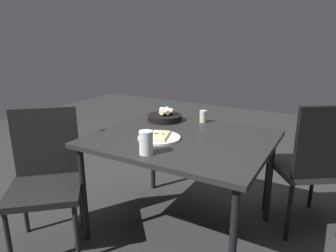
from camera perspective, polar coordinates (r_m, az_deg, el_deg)
The scene contains 8 objects.
ground at distance 2.32m, azimuth 2.45°, elevation -18.79°, with size 8.00×8.00×0.00m, color #282828.
dining_table at distance 2.01m, azimuth 2.67°, elevation -3.51°, with size 1.14×0.96×0.71m.
pizza_plate at distance 1.94m, azimuth -1.69°, elevation -2.14°, with size 0.28×0.28×0.04m.
bread_basket at distance 2.37m, azimuth -0.65°, elevation 1.76°, with size 0.27×0.27×0.10m.
beer_glass at distance 1.69m, azimuth -4.16°, elevation -3.42°, with size 0.08×0.08×0.13m.
pepper_shaker at distance 2.33m, azimuth 6.64°, elevation 1.71°, with size 0.05×0.05×0.09m.
chair_near at distance 2.13m, azimuth -22.12°, elevation -7.85°, with size 0.62×0.62×0.90m.
chair_far at distance 2.27m, azimuth 25.90°, elevation -5.90°, with size 0.61×0.61×0.94m.
Camera 1 is at (-0.86, 1.68, 1.34)m, focal length 32.24 mm.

